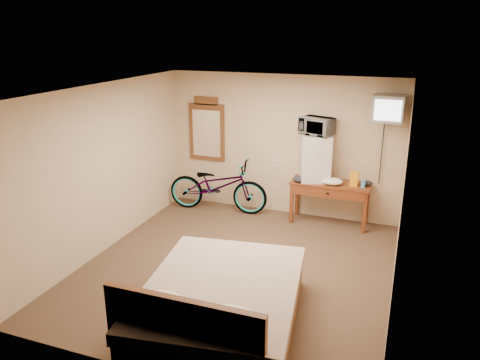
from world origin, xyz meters
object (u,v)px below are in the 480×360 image
at_px(bicycle, 218,186).
at_px(bed, 220,305).
at_px(mini_fridge, 315,158).
at_px(crt_television, 389,108).
at_px(microwave, 317,126).
at_px(wall_mirror, 207,130).
at_px(desk, 330,190).
at_px(blue_cup, 363,184).

relative_size(bicycle, bed, 0.76).
height_order(mini_fridge, bed, mini_fridge).
bearing_deg(mini_fridge, crt_television, -1.86).
bearing_deg(crt_television, mini_fridge, 178.14).
xyz_separation_m(microwave, crt_television, (1.11, -0.04, 0.36)).
height_order(microwave, wall_mirror, wall_mirror).
relative_size(desk, bicycle, 0.72).
xyz_separation_m(desk, crt_television, (0.82, 0.02, 1.43)).
distance_m(blue_cup, wall_mirror, 3.02).
height_order(mini_fridge, crt_television, crt_television).
distance_m(desk, wall_mirror, 2.53).
relative_size(mini_fridge, blue_cup, 6.38).
distance_m(crt_television, wall_mirror, 3.28).
bearing_deg(bicycle, blue_cup, -95.10).
relative_size(blue_cup, bicycle, 0.07).
height_order(desk, wall_mirror, wall_mirror).
xyz_separation_m(desk, wall_mirror, (-2.39, 0.27, 0.81)).
bearing_deg(blue_cup, wall_mirror, 173.51).
bearing_deg(microwave, mini_fridge, -105.54).
bearing_deg(desk, bicycle, -177.85).
xyz_separation_m(blue_cup, wall_mirror, (-2.93, 0.33, 0.62)).
bearing_deg(bicycle, wall_mirror, 40.00).
bearing_deg(bicycle, microwave, -91.05).
height_order(bicycle, bed, bicycle).
height_order(mini_fridge, wall_mirror, wall_mirror).
distance_m(blue_cup, crt_television, 1.28).
relative_size(desk, blue_cup, 10.65).
relative_size(microwave, bicycle, 0.28).
relative_size(crt_television, bed, 0.24).
bearing_deg(wall_mirror, bed, -64.25).
bearing_deg(crt_television, bed, -113.22).
bearing_deg(blue_cup, mini_fridge, 171.90).
height_order(mini_fridge, bicycle, mini_fridge).
distance_m(desk, blue_cup, 0.58).
relative_size(wall_mirror, bed, 0.49).
bearing_deg(desk, wall_mirror, 173.49).
bearing_deg(microwave, wall_mirror, -167.69).
xyz_separation_m(mini_fridge, bed, (-0.34, -3.42, -0.86)).
height_order(blue_cup, crt_television, crt_television).
relative_size(crt_television, wall_mirror, 0.49).
relative_size(mini_fridge, microwave, 1.53).
relative_size(desk, bed, 0.55).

